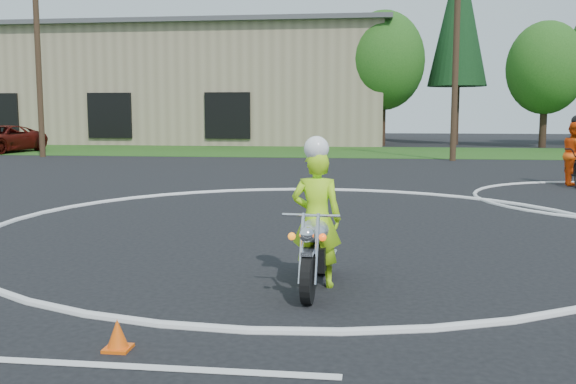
# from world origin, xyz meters

# --- Properties ---
(ground) EXTENTS (120.00, 120.00, 0.00)m
(ground) POSITION_xyz_m (0.00, 0.00, 0.00)
(ground) COLOR black
(ground) RESTS_ON ground
(grass_strip) EXTENTS (120.00, 10.00, 0.02)m
(grass_strip) POSITION_xyz_m (0.00, 27.00, 0.01)
(grass_strip) COLOR #1E4714
(grass_strip) RESTS_ON ground
(course_markings) EXTENTS (19.05, 19.05, 0.12)m
(course_markings) POSITION_xyz_m (2.17, 4.35, 0.01)
(course_markings) COLOR silver
(course_markings) RESTS_ON ground
(primary_motorcycle) EXTENTS (0.69, 1.98, 1.04)m
(primary_motorcycle) POSITION_xyz_m (0.54, -1.28, 0.50)
(primary_motorcycle) COLOR black
(primary_motorcycle) RESTS_ON ground
(rider_primary_grp) EXTENTS (0.66, 0.45, 1.93)m
(rider_primary_grp) POSITION_xyz_m (0.54, -1.14, 0.93)
(rider_primary_grp) COLOR #B6FF1A
(rider_primary_grp) RESTS_ON ground
(rider_second_grp) EXTENTS (1.08, 2.31, 2.14)m
(rider_second_grp) POSITION_xyz_m (7.41, 11.24, 0.75)
(rider_second_grp) COLOR black
(rider_second_grp) RESTS_ON ground
(pickup_grp) EXTENTS (3.13, 5.66, 1.50)m
(pickup_grp) POSITION_xyz_m (-18.90, 23.82, 0.75)
(pickup_grp) COLOR #4C0C08
(pickup_grp) RESTS_ON ground
(warehouse) EXTENTS (41.00, 17.00, 8.30)m
(warehouse) POSITION_xyz_m (-18.00, 39.99, 4.16)
(warehouse) COLOR tan
(warehouse) RESTS_ON ground
(utility_poles) EXTENTS (41.60, 1.12, 10.00)m
(utility_poles) POSITION_xyz_m (5.00, 21.00, 5.20)
(utility_poles) COLOR #473321
(utility_poles) RESTS_ON ground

